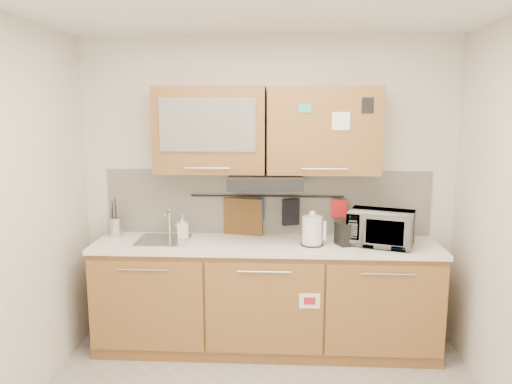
# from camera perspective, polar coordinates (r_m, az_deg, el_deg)

# --- Properties ---
(wall_back) EXTENTS (3.20, 0.00, 3.20)m
(wall_back) POSITION_cam_1_polar(r_m,az_deg,el_deg) (4.33, 1.27, 0.16)
(wall_back) COLOR silver
(wall_back) RESTS_ON ground
(base_cabinet) EXTENTS (2.80, 0.64, 0.88)m
(base_cabinet) POSITION_cam_1_polar(r_m,az_deg,el_deg) (4.28, 1.09, -12.43)
(base_cabinet) COLOR olive
(base_cabinet) RESTS_ON floor
(countertop) EXTENTS (2.82, 0.62, 0.04)m
(countertop) POSITION_cam_1_polar(r_m,az_deg,el_deg) (4.12, 1.11, -6.06)
(countertop) COLOR white
(countertop) RESTS_ON base_cabinet
(backsplash) EXTENTS (2.80, 0.02, 0.56)m
(backsplash) POSITION_cam_1_polar(r_m,az_deg,el_deg) (4.34, 1.26, -1.17)
(backsplash) COLOR silver
(backsplash) RESTS_ON countertop
(upper_cabinets) EXTENTS (1.82, 0.37, 0.70)m
(upper_cabinets) POSITION_cam_1_polar(r_m,az_deg,el_deg) (4.10, 1.15, 7.08)
(upper_cabinets) COLOR olive
(upper_cabinets) RESTS_ON wall_back
(range_hood) EXTENTS (0.60, 0.46, 0.10)m
(range_hood) POSITION_cam_1_polar(r_m,az_deg,el_deg) (4.06, 1.16, 1.24)
(range_hood) COLOR black
(range_hood) RESTS_ON upper_cabinets
(sink) EXTENTS (0.42, 0.40, 0.26)m
(sink) POSITION_cam_1_polar(r_m,az_deg,el_deg) (4.24, -10.47, -5.41)
(sink) COLOR silver
(sink) RESTS_ON countertop
(utensil_rail) EXTENTS (1.30, 0.02, 0.02)m
(utensil_rail) POSITION_cam_1_polar(r_m,az_deg,el_deg) (4.29, 1.25, -0.47)
(utensil_rail) COLOR black
(utensil_rail) RESTS_ON backsplash
(utensil_crock) EXTENTS (0.13, 0.13, 0.32)m
(utensil_crock) POSITION_cam_1_polar(r_m,az_deg,el_deg) (4.46, -15.78, -3.80)
(utensil_crock) COLOR #BABABE
(utensil_crock) RESTS_ON countertop
(kettle) EXTENTS (0.21, 0.19, 0.28)m
(kettle) POSITION_cam_1_polar(r_m,az_deg,el_deg) (4.03, 6.46, -4.51)
(kettle) COLOR silver
(kettle) RESTS_ON countertop
(toaster) EXTENTS (0.27, 0.22, 0.18)m
(toaster) POSITION_cam_1_polar(r_m,az_deg,el_deg) (4.11, 10.86, -4.63)
(toaster) COLOR black
(toaster) RESTS_ON countertop
(microwave) EXTENTS (0.58, 0.48, 0.28)m
(microwave) POSITION_cam_1_polar(r_m,az_deg,el_deg) (4.13, 14.07, -4.02)
(microwave) COLOR #999999
(microwave) RESTS_ON countertop
(soap_bottle) EXTENTS (0.11, 0.11, 0.20)m
(soap_bottle) POSITION_cam_1_polar(r_m,az_deg,el_deg) (4.27, -8.40, -3.93)
(soap_bottle) COLOR #999999
(soap_bottle) RESTS_ON countertop
(cutting_board) EXTENTS (0.34, 0.10, 0.43)m
(cutting_board) POSITION_cam_1_polar(r_m,az_deg,el_deg) (4.33, -1.49, -3.52)
(cutting_board) COLOR brown
(cutting_board) RESTS_ON utensil_rail
(oven_mitt) EXTENTS (0.11, 0.05, 0.18)m
(oven_mitt) POSITION_cam_1_polar(r_m,az_deg,el_deg) (4.30, 0.22, -1.97)
(oven_mitt) COLOR navy
(oven_mitt) RESTS_ON utensil_rail
(dark_pouch) EXTENTS (0.15, 0.09, 0.23)m
(dark_pouch) POSITION_cam_1_polar(r_m,az_deg,el_deg) (4.30, 4.00, -2.29)
(dark_pouch) COLOR black
(dark_pouch) RESTS_ON utensil_rail
(pot_holder) EXTENTS (0.13, 0.05, 0.15)m
(pot_holder) POSITION_cam_1_polar(r_m,az_deg,el_deg) (4.32, 9.50, -1.85)
(pot_holder) COLOR red
(pot_holder) RESTS_ON utensil_rail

